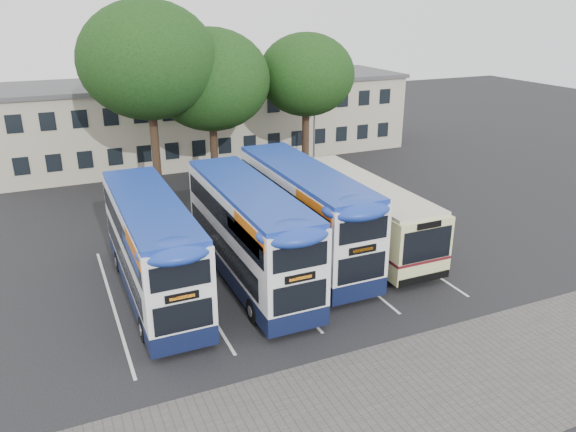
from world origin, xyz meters
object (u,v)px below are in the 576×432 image
Objects in this scene: bus_dd_mid at (249,230)px; bus_single at (359,208)px; tree_mid at (211,80)px; bus_dd_left at (152,244)px; bus_dd_right at (304,209)px; tree_left at (148,60)px; lamp_post at (315,101)px; tree_right at (306,75)px.

bus_dd_mid reaches higher than bus_single.
tree_mid is at bearing 79.50° from bus_dd_mid.
bus_dd_right is at bearing 6.92° from bus_dd_left.
bus_dd_left is (-2.67, -12.04, -6.27)m from tree_left.
bus_dd_mid is (-10.71, -15.12, -2.65)m from lamp_post.
tree_right is 19.30m from bus_dd_left.
lamp_post is at bearing 54.68° from bus_dd_mid.
bus_dd_right is at bearing 20.62° from bus_dd_mid.
tree_right reaches higher than bus_dd_left.
tree_mid is at bearing 93.63° from bus_dd_right.
bus_dd_mid is (-9.17, -13.40, -4.76)m from tree_right.
bus_single is (8.14, -10.67, -6.75)m from tree_left.
bus_dd_left reaches higher than bus_single.
tree_mid reaches higher than bus_dd_right.
tree_left is at bearing 127.34° from bus_single.
tree_right is 0.97× the size of bus_dd_left.
lamp_post is 0.75× the size of tree_left.
tree_left is 15.02m from bus_single.
tree_mid is 6.69m from tree_right.
bus_dd_mid is (1.51, -12.36, -6.20)m from tree_left.
bus_dd_right is at bearing -115.95° from tree_right.
tree_mid is 0.94× the size of bus_single.
tree_mid is at bearing 62.94° from bus_dd_left.
tree_mid reaches higher than bus_dd_left.
tree_left is 10.82m from tree_right.
bus_dd_mid is at bearing -124.38° from tree_right.
lamp_post is 0.88× the size of bus_dd_left.
lamp_post is 0.87× the size of tree_mid.
bus_dd_left is at bearing -117.06° from tree_mid.
lamp_post reaches higher than bus_dd_mid.
tree_left is 13.91m from bus_dd_mid.
tree_left reaches higher than bus_dd_right.
bus_dd_left is (-6.65, -13.02, -4.85)m from tree_mid.
tree_right is 0.90× the size of bus_single.
bus_dd_left is 0.95× the size of bus_dd_right.
bus_single is at bearing -102.22° from tree_right.
tree_left is at bearing 113.09° from bus_dd_right.
bus_dd_mid is at bearing -125.32° from lamp_post.
tree_mid is (3.98, 0.98, -1.42)m from tree_left.
bus_single is (4.16, -11.65, -5.34)m from tree_mid.
tree_mid is 1.04× the size of tree_right.
tree_right is 14.33m from bus_dd_right.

